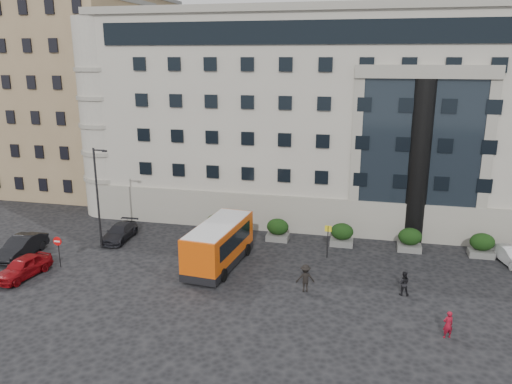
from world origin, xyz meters
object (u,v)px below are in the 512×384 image
at_px(hedge_c, 342,234).
at_px(parked_car_c, 120,232).
at_px(hedge_e, 482,245).
at_px(street_lamp, 98,195).
at_px(hedge_d, 410,239).
at_px(pedestrian_b, 403,283).
at_px(hedge_b, 278,229).
at_px(pedestrian_a, 448,325).
at_px(red_truck, 139,180).
at_px(white_taxi, 512,256).
at_px(hedge_a, 217,225).
at_px(parked_car_a, 23,267).
at_px(pedestrian_c, 305,278).
at_px(parked_car_b, 22,247).
at_px(no_entry_sign, 58,246).
at_px(bus_stop_sign, 328,236).
at_px(parked_car_d, 158,204).
at_px(minibus, 219,243).

relative_size(hedge_c, parked_car_c, 0.42).
bearing_deg(hedge_e, street_lamp, -170.52).
bearing_deg(hedge_d, pedestrian_b, -96.54).
relative_size(hedge_b, pedestrian_a, 1.18).
height_order(red_truck, pedestrian_a, red_truck).
bearing_deg(white_taxi, hedge_a, 161.75).
height_order(parked_car_a, pedestrian_c, pedestrian_c).
bearing_deg(parked_car_a, pedestrian_b, 14.65).
xyz_separation_m(hedge_d, parked_car_b, (-28.60, -7.63, -0.16)).
height_order(street_lamp, red_truck, street_lamp).
distance_m(parked_car_a, pedestrian_b, 25.35).
bearing_deg(pedestrian_a, hedge_e, -128.52).
bearing_deg(no_entry_sign, red_truck, 99.16).
bearing_deg(pedestrian_a, hedge_b, -67.74).
bearing_deg(hedge_c, parked_car_b, -161.95).
xyz_separation_m(no_entry_sign, red_truck, (-3.14, 19.47, -0.03)).
relative_size(hedge_a, white_taxi, 0.48).
height_order(no_entry_sign, pedestrian_c, no_entry_sign).
bearing_deg(hedge_e, parked_car_b, -167.29).
bearing_deg(pedestrian_b, hedge_d, -96.90).
bearing_deg(pedestrian_c, parked_car_c, -34.14).
relative_size(street_lamp, pedestrian_a, 5.13).
bearing_deg(bus_stop_sign, pedestrian_c, -98.63).
bearing_deg(pedestrian_a, parked_car_c, -42.39).
bearing_deg(parked_car_a, parked_car_d, 87.84).
height_order(bus_stop_sign, minibus, minibus).
bearing_deg(hedge_b, street_lamp, -159.93).
bearing_deg(minibus, street_lamp, 178.98).
height_order(bus_stop_sign, white_taxi, bus_stop_sign).
relative_size(hedge_d, minibus, 0.24).
bearing_deg(hedge_b, hedge_d, 0.00).
height_order(hedge_e, parked_car_b, hedge_e).
relative_size(minibus, parked_car_d, 1.66).
bearing_deg(hedge_a, hedge_e, 0.00).
xyz_separation_m(minibus, parked_car_d, (-9.62, 11.30, -1.08)).
height_order(bus_stop_sign, parked_car_a, bus_stop_sign).
relative_size(hedge_e, pedestrian_b, 1.14).
xyz_separation_m(hedge_a, parked_car_b, (-13.00, -7.63, -0.16)).
height_order(no_entry_sign, parked_car_d, no_entry_sign).
relative_size(parked_car_a, pedestrian_c, 2.31).
distance_m(no_entry_sign, parked_car_c, 6.36).
height_order(hedge_b, minibus, minibus).
relative_size(hedge_e, bus_stop_sign, 0.73).
bearing_deg(hedge_a, pedestrian_c, -45.34).
bearing_deg(pedestrian_b, pedestrian_a, 113.27).
relative_size(bus_stop_sign, white_taxi, 0.66).
xyz_separation_m(parked_car_b, pedestrian_c, (21.60, -1.08, 0.15)).
xyz_separation_m(red_truck, parked_car_b, (-0.86, -18.26, -0.85)).
bearing_deg(parked_car_c, minibus, -21.24).
bearing_deg(parked_car_c, street_lamp, -104.57).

